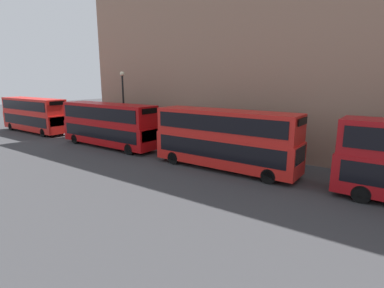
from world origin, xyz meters
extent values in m
cylinder|color=black|center=(0.48, 10.47, 0.50)|extent=(0.30, 1.00, 1.00)
cylinder|color=black|center=(2.73, 10.47, 0.50)|extent=(0.30, 1.00, 1.00)
cube|color=red|center=(1.60, 19.68, 1.45)|extent=(2.55, 11.11, 2.19)
cube|color=red|center=(1.60, 19.68, 3.49)|extent=(2.50, 10.89, 1.88)
cube|color=black|center=(1.60, 19.68, 1.71)|extent=(2.59, 10.22, 1.23)
cube|color=black|center=(1.60, 19.68, 3.58)|extent=(2.59, 10.22, 1.13)
cube|color=black|center=(1.60, 14.16, 1.89)|extent=(2.17, 0.06, 1.10)
cube|color=black|center=(1.60, 14.16, 4.05)|extent=(1.78, 0.06, 0.45)
cylinder|color=black|center=(0.48, 15.73, 0.50)|extent=(0.30, 1.00, 1.00)
cylinder|color=black|center=(2.73, 15.73, 0.50)|extent=(0.30, 1.00, 1.00)
cylinder|color=black|center=(0.48, 23.64, 0.50)|extent=(0.30, 1.00, 1.00)
cylinder|color=black|center=(2.73, 23.64, 0.50)|extent=(0.30, 1.00, 1.00)
cube|color=#B20C0F|center=(1.60, 32.88, 1.36)|extent=(2.55, 11.45, 2.01)
cube|color=#B20C0F|center=(1.60, 32.88, 3.34)|extent=(2.50, 11.22, 1.96)
cube|color=black|center=(1.60, 32.88, 1.60)|extent=(2.59, 10.53, 1.13)
cube|color=black|center=(1.60, 32.88, 3.44)|extent=(2.59, 10.53, 1.17)
cube|color=black|center=(1.60, 27.18, 1.76)|extent=(2.17, 0.06, 1.01)
cube|color=black|center=(1.60, 27.18, 3.93)|extent=(1.78, 0.06, 0.47)
cylinder|color=black|center=(0.48, 28.75, 0.50)|extent=(0.30, 1.00, 1.00)
cylinder|color=black|center=(2.73, 28.75, 0.50)|extent=(0.30, 1.00, 1.00)
cylinder|color=black|center=(0.48, 37.00, 0.50)|extent=(0.30, 1.00, 1.00)
cylinder|color=black|center=(2.73, 37.00, 0.50)|extent=(0.30, 1.00, 1.00)
cube|color=red|center=(1.60, 47.47, 1.42)|extent=(2.55, 11.39, 2.14)
cube|color=red|center=(1.60, 47.47, 3.41)|extent=(2.50, 11.17, 1.84)
cube|color=black|center=(1.60, 47.47, 1.68)|extent=(2.59, 10.48, 1.20)
cube|color=black|center=(1.60, 47.47, 3.51)|extent=(2.59, 10.48, 1.10)
cube|color=black|center=(1.60, 41.80, 1.85)|extent=(2.17, 0.06, 1.07)
cube|color=black|center=(1.60, 41.80, 3.97)|extent=(1.78, 0.06, 0.44)
cylinder|color=black|center=(0.48, 43.37, 0.50)|extent=(0.30, 1.00, 1.00)
cylinder|color=black|center=(2.73, 43.37, 0.50)|extent=(0.30, 1.00, 1.00)
cylinder|color=black|center=(0.48, 51.57, 0.50)|extent=(0.30, 1.00, 1.00)
cylinder|color=black|center=(2.73, 51.57, 0.50)|extent=(0.30, 1.00, 1.00)
cylinder|color=black|center=(3.32, 32.46, 3.48)|extent=(0.18, 0.18, 6.96)
sphere|color=beige|center=(3.32, 32.46, 7.18)|extent=(0.44, 0.44, 0.44)
camera|label=1|loc=(-17.32, 8.94, 6.56)|focal=28.00mm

